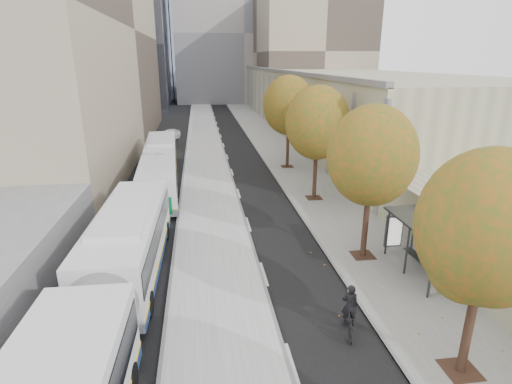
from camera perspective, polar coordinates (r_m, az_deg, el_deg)
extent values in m
cube|color=#A3A3A3|center=(40.44, -7.19, 4.68)|extent=(4.25, 150.00, 0.15)
cube|color=gray|center=(41.32, 4.01, 5.02)|extent=(4.75, 150.00, 0.08)
cube|color=gray|center=(71.35, 8.37, 13.71)|extent=(18.00, 92.00, 8.00)
cube|color=gray|center=(48.91, -31.79, 19.27)|extent=(24.00, 46.00, 25.00)
cube|color=gray|center=(100.99, -2.31, 21.43)|extent=(30.00, 18.00, 30.00)
cube|color=#383A3F|center=(19.48, 22.99, -4.14)|extent=(1.90, 4.40, 0.10)
cylinder|color=#383A3F|center=(18.13, 23.74, -10.41)|extent=(0.10, 0.10, 2.40)
cube|color=silver|center=(20.32, 24.32, -7.19)|extent=(0.04, 4.00, 2.10)
cylinder|color=black|center=(14.56, 28.05, -16.93)|extent=(0.28, 0.28, 3.11)
sphere|color=#28591C|center=(13.03, 30.28, -4.39)|extent=(4.00, 4.00, 4.00)
cylinder|color=black|center=(20.59, 15.35, -4.69)|extent=(0.28, 0.28, 3.24)
sphere|color=#28591C|center=(19.51, 16.22, 5.00)|extent=(4.20, 4.20, 4.20)
cylinder|color=black|center=(28.56, 8.41, 2.38)|extent=(0.28, 0.28, 3.38)
sphere|color=#28591C|center=(27.78, 8.77, 9.76)|extent=(4.40, 4.40, 4.40)
cylinder|color=black|center=(37.00, 4.55, 6.29)|extent=(0.28, 0.28, 3.51)
sphere|color=#28591C|center=(36.40, 4.70, 12.24)|extent=(4.60, 4.60, 4.60)
cube|color=silver|center=(15.86, -20.10, -13.27)|extent=(3.01, 18.16, 3.02)
cube|color=black|center=(15.58, -20.33, -11.53)|extent=(3.05, 17.44, 1.05)
cube|color=silver|center=(32.95, -13.49, 3.58)|extent=(3.39, 17.08, 2.83)
cube|color=black|center=(32.83, -13.55, 4.45)|extent=(3.42, 16.41, 0.98)
cube|color=#00662C|center=(25.01, -15.05, -2.04)|extent=(1.79, 0.16, 1.09)
imported|color=black|center=(15.54, 13.02, -17.78)|extent=(0.73, 1.66, 0.96)
imported|color=black|center=(15.11, 13.24, -15.45)|extent=(0.65, 0.49, 1.62)
sphere|color=#577A3E|center=(14.79, 13.41, -13.49)|extent=(0.25, 0.25, 0.25)
imported|color=silver|center=(51.00, -12.21, 7.98)|extent=(2.72, 4.47, 1.42)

